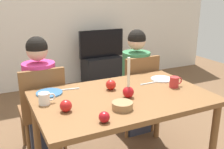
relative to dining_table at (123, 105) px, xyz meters
The scene contains 19 objects.
back_wall 2.68m from the dining_table, 90.00° to the left, with size 6.40×0.10×2.60m, color silver.
dining_table is the anchor object (origin of this frame).
chair_left 0.82m from the dining_table, 131.29° to the left, with size 0.40×0.40×0.90m.
chair_right 0.80m from the dining_table, 50.31° to the left, with size 0.40×0.40×0.90m.
person_left_child 0.84m from the dining_table, 129.82° to the left, with size 0.30×0.30×1.17m.
person_right_child 0.82m from the dining_table, 51.76° to the left, with size 0.30×0.30×1.17m.
tv_stand 2.48m from the dining_table, 70.32° to the left, with size 0.64×0.40×0.48m, color black.
tv 2.44m from the dining_table, 70.32° to the left, with size 0.79×0.05×0.46m.
candle_centerpiece 0.16m from the dining_table, 72.01° to the right, with size 0.09×0.09×0.32m.
plate_left 0.61m from the dining_table, 150.24° to the left, with size 0.21×0.21×0.01m, color teal.
plate_right 0.56m from the dining_table, 20.20° to the left, with size 0.20×0.20×0.01m, color silver.
mug_left 0.62m from the dining_table, behind, with size 0.13×0.08×0.09m.
mug_right 0.51m from the dining_table, ahead, with size 0.12×0.08×0.09m.
fork_left 0.48m from the dining_table, 138.09° to the left, with size 0.18×0.01×0.01m, color silver.
fork_right 0.39m from the dining_table, 23.05° to the left, with size 0.18×0.01×0.01m, color silver.
bowl_walnuts 0.28m from the dining_table, 118.98° to the right, with size 0.15×0.15×0.05m, color #99754C.
apple_near_candle 0.21m from the dining_table, 100.43° to the left, with size 0.09×0.09×0.09m, color red.
apple_by_left_plate 0.49m from the dining_table, 132.59° to the right, with size 0.07×0.07×0.07m, color #AB131A.
apple_by_right_mug 0.52m from the dining_table, 169.77° to the right, with size 0.09×0.09×0.09m, color red.
Camera 1 is at (-0.94, -1.73, 1.55)m, focal length 42.17 mm.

